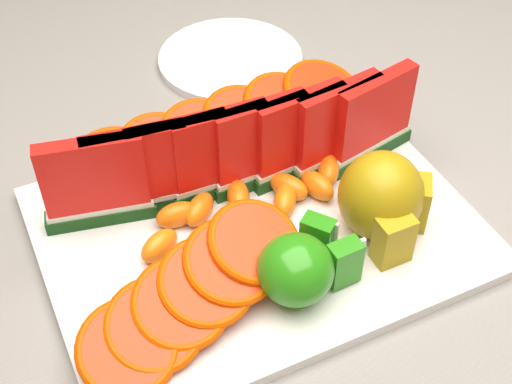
% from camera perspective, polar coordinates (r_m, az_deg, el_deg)
% --- Properties ---
extents(table, '(1.40, 0.90, 0.75)m').
position_cam_1_polar(table, '(0.80, -3.64, -5.63)').
color(table, '#443217').
rests_on(table, ground).
extents(tablecloth, '(1.53, 1.03, 0.20)m').
position_cam_1_polar(tablecloth, '(0.76, -3.85, -2.59)').
color(tablecloth, slate).
rests_on(tablecloth, table).
extents(platter, '(0.40, 0.30, 0.01)m').
position_cam_1_polar(platter, '(0.68, 0.11, -2.99)').
color(platter, silver).
rests_on(platter, tablecloth).
extents(apple_cluster, '(0.11, 0.09, 0.06)m').
position_cam_1_polar(apple_cluster, '(0.61, 3.68, -5.94)').
color(apple_cluster, '#2E801E').
rests_on(apple_cluster, platter).
extents(pear_cluster, '(0.10, 0.10, 0.09)m').
position_cam_1_polar(pear_cluster, '(0.66, 10.17, -0.56)').
color(pear_cluster, '#AF9B18').
rests_on(pear_cluster, platter).
extents(side_plate, '(0.20, 0.20, 0.01)m').
position_cam_1_polar(side_plate, '(0.91, -2.06, 10.58)').
color(side_plate, silver).
rests_on(side_plate, tablecloth).
extents(watermelon_row, '(0.39, 0.07, 0.10)m').
position_cam_1_polar(watermelon_row, '(0.69, -1.21, 3.30)').
color(watermelon_row, '#0B3C09').
rests_on(watermelon_row, platter).
extents(orange_fan_front, '(0.23, 0.14, 0.06)m').
position_cam_1_polar(orange_fan_front, '(0.60, -5.00, -8.01)').
color(orange_fan_front, '#F83403').
rests_on(orange_fan_front, platter).
extents(orange_fan_back, '(0.34, 0.12, 0.05)m').
position_cam_1_polar(orange_fan_back, '(0.76, -2.65, 5.38)').
color(orange_fan_back, '#F83403').
rests_on(orange_fan_back, platter).
extents(tangerine_segments, '(0.23, 0.07, 0.03)m').
position_cam_1_polar(tangerine_segments, '(0.68, -0.50, -0.87)').
color(tangerine_segments, orange).
rests_on(tangerine_segments, platter).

